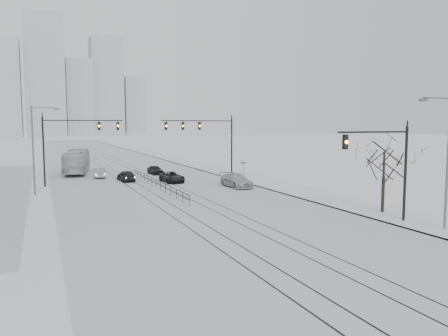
# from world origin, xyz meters

# --- Properties ---
(ground) EXTENTS (500.00, 500.00, 0.00)m
(ground) POSITION_xyz_m (0.00, 0.00, 0.00)
(ground) COLOR silver
(ground) RESTS_ON ground
(road) EXTENTS (22.00, 260.00, 0.02)m
(road) POSITION_xyz_m (0.00, 60.00, 0.01)
(road) COLOR silver
(road) RESTS_ON ground
(sidewalk_east) EXTENTS (5.00, 260.00, 0.16)m
(sidewalk_east) POSITION_xyz_m (13.50, 60.00, 0.08)
(sidewalk_east) COLOR silver
(sidewalk_east) RESTS_ON ground
(curb) EXTENTS (0.10, 260.00, 0.12)m
(curb) POSITION_xyz_m (11.05, 60.00, 0.06)
(curb) COLOR gray
(curb) RESTS_ON ground
(tram_rails) EXTENTS (5.30, 180.00, 0.01)m
(tram_rails) POSITION_xyz_m (-0.00, 40.00, 0.02)
(tram_rails) COLOR black
(tram_rails) RESTS_ON ground
(skyline) EXTENTS (96.00, 48.00, 72.00)m
(skyline) POSITION_xyz_m (5.02, 273.63, 30.65)
(skyline) COLOR #A2A9B1
(skyline) RESTS_ON ground
(traffic_mast_near) EXTENTS (6.10, 0.37, 7.00)m
(traffic_mast_near) POSITION_xyz_m (10.79, 6.00, 4.56)
(traffic_mast_near) COLOR black
(traffic_mast_near) RESTS_ON ground
(traffic_mast_ne) EXTENTS (9.60, 0.37, 8.00)m
(traffic_mast_ne) POSITION_xyz_m (8.15, 34.99, 5.76)
(traffic_mast_ne) COLOR black
(traffic_mast_ne) RESTS_ON ground
(traffic_mast_nw) EXTENTS (9.10, 0.37, 8.00)m
(traffic_mast_nw) POSITION_xyz_m (-8.52, 36.00, 5.57)
(traffic_mast_nw) COLOR black
(traffic_mast_nw) RESTS_ON ground
(street_light_east) EXTENTS (2.73, 0.25, 9.00)m
(street_light_east) POSITION_xyz_m (12.70, 3.00, 5.21)
(street_light_east) COLOR #595B60
(street_light_east) RESTS_ON ground
(street_light_west) EXTENTS (2.73, 0.25, 9.00)m
(street_light_west) POSITION_xyz_m (-12.20, 30.00, 5.21)
(street_light_west) COLOR #595B60
(street_light_west) RESTS_ON ground
(bare_tree) EXTENTS (4.40, 4.40, 6.10)m
(bare_tree) POSITION_xyz_m (13.20, 9.00, 4.49)
(bare_tree) COLOR black
(bare_tree) RESTS_ON ground
(median_fence) EXTENTS (0.06, 24.00, 1.00)m
(median_fence) POSITION_xyz_m (0.00, 30.00, 0.53)
(median_fence) COLOR black
(median_fence) RESTS_ON ground
(street_sign) EXTENTS (0.70, 0.06, 2.40)m
(street_sign) POSITION_xyz_m (11.80, 32.00, 1.61)
(street_sign) COLOR #595B60
(street_sign) RESTS_ON ground
(sedan_sb_inner) EXTENTS (1.93, 4.22, 1.40)m
(sedan_sb_inner) POSITION_xyz_m (-2.00, 37.30, 0.70)
(sedan_sb_inner) COLOR black
(sedan_sb_inner) RESTS_ON ground
(sedan_sb_outer) EXTENTS (1.68, 4.13, 1.33)m
(sedan_sb_outer) POSITION_xyz_m (-4.68, 42.13, 0.67)
(sedan_sb_outer) COLOR #98999F
(sedan_sb_outer) RESTS_ON ground
(sedan_nb_front) EXTENTS (2.36, 4.75, 1.30)m
(sedan_nb_front) POSITION_xyz_m (3.05, 34.11, 0.65)
(sedan_nb_front) COLOR black
(sedan_nb_front) RESTS_ON ground
(sedan_nb_right) EXTENTS (2.39, 5.39, 1.54)m
(sedan_nb_right) POSITION_xyz_m (8.62, 27.12, 0.77)
(sedan_nb_right) COLOR #B4B7BD
(sedan_nb_right) RESTS_ON ground
(sedan_nb_far) EXTENTS (1.91, 3.87, 1.27)m
(sedan_nb_far) POSITION_xyz_m (3.26, 43.51, 0.63)
(sedan_nb_far) COLOR black
(sedan_nb_far) RESTS_ON ground
(box_truck) EXTENTS (4.76, 12.58, 3.42)m
(box_truck) POSITION_xyz_m (-7.00, 49.17, 1.71)
(box_truck) COLOR #B2B4B6
(box_truck) RESTS_ON ground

